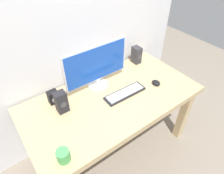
{
  "coord_description": "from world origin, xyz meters",
  "views": [
    {
      "loc": [
        -0.74,
        -1.01,
        1.93
      ],
      "look_at": [
        -0.0,
        0.0,
        0.86
      ],
      "focal_mm": 31.67,
      "sensor_mm": 36.0,
      "label": 1
    }
  ],
  "objects_px": {
    "speaker_left": "(61,102)",
    "coffee_mug": "(63,156)",
    "monitor": "(96,66)",
    "speaker_right": "(136,55)",
    "keyboard_primary": "(125,93)",
    "mouse": "(156,83)",
    "audio_controller": "(53,97)",
    "desk": "(112,105)"
  },
  "relations": [
    {
      "from": "monitor",
      "to": "speaker_right",
      "type": "bearing_deg",
      "value": 7.98
    },
    {
      "from": "audio_controller",
      "to": "speaker_right",
      "type": "bearing_deg",
      "value": 2.9
    },
    {
      "from": "monitor",
      "to": "keyboard_primary",
      "type": "xyz_separation_m",
      "value": [
        0.12,
        -0.25,
        -0.2
      ]
    },
    {
      "from": "keyboard_primary",
      "to": "mouse",
      "type": "bearing_deg",
      "value": -11.57
    },
    {
      "from": "speaker_left",
      "to": "monitor",
      "type": "bearing_deg",
      "value": 14.89
    },
    {
      "from": "speaker_left",
      "to": "audio_controller",
      "type": "bearing_deg",
      "value": 96.9
    },
    {
      "from": "audio_controller",
      "to": "speaker_left",
      "type": "bearing_deg",
      "value": -83.1
    },
    {
      "from": "monitor",
      "to": "audio_controller",
      "type": "xyz_separation_m",
      "value": [
        -0.42,
        0.03,
        -0.16
      ]
    },
    {
      "from": "speaker_left",
      "to": "coffee_mug",
      "type": "xyz_separation_m",
      "value": [
        -0.18,
        -0.4,
        -0.05
      ]
    },
    {
      "from": "keyboard_primary",
      "to": "speaker_right",
      "type": "height_order",
      "value": "speaker_right"
    },
    {
      "from": "keyboard_primary",
      "to": "audio_controller",
      "type": "relative_size",
      "value": 3.45
    },
    {
      "from": "keyboard_primary",
      "to": "speaker_left",
      "type": "relative_size",
      "value": 2.04
    },
    {
      "from": "keyboard_primary",
      "to": "audio_controller",
      "type": "distance_m",
      "value": 0.61
    },
    {
      "from": "speaker_left",
      "to": "speaker_right",
      "type": "bearing_deg",
      "value": 10.95
    },
    {
      "from": "speaker_right",
      "to": "speaker_left",
      "type": "height_order",
      "value": "speaker_left"
    },
    {
      "from": "keyboard_primary",
      "to": "coffee_mug",
      "type": "height_order",
      "value": "coffee_mug"
    },
    {
      "from": "desk",
      "to": "audio_controller",
      "type": "bearing_deg",
      "value": 150.05
    },
    {
      "from": "desk",
      "to": "mouse",
      "type": "height_order",
      "value": "mouse"
    },
    {
      "from": "monitor",
      "to": "keyboard_primary",
      "type": "relative_size",
      "value": 1.58
    },
    {
      "from": "desk",
      "to": "coffee_mug",
      "type": "bearing_deg",
      "value": -154.35
    },
    {
      "from": "speaker_right",
      "to": "speaker_left",
      "type": "xyz_separation_m",
      "value": [
        -0.95,
        -0.18,
        0.0
      ]
    },
    {
      "from": "desk",
      "to": "mouse",
      "type": "distance_m",
      "value": 0.46
    },
    {
      "from": "audio_controller",
      "to": "keyboard_primary",
      "type": "bearing_deg",
      "value": -27.37
    },
    {
      "from": "coffee_mug",
      "to": "monitor",
      "type": "bearing_deg",
      "value": 40.76
    },
    {
      "from": "keyboard_primary",
      "to": "speaker_right",
      "type": "relative_size",
      "value": 2.13
    },
    {
      "from": "mouse",
      "to": "coffee_mug",
      "type": "height_order",
      "value": "coffee_mug"
    },
    {
      "from": "mouse",
      "to": "monitor",
      "type": "bearing_deg",
      "value": 145.27
    },
    {
      "from": "desk",
      "to": "mouse",
      "type": "bearing_deg",
      "value": -12.92
    },
    {
      "from": "desk",
      "to": "speaker_right",
      "type": "relative_size",
      "value": 8.51
    },
    {
      "from": "monitor",
      "to": "speaker_left",
      "type": "distance_m",
      "value": 0.43
    },
    {
      "from": "monitor",
      "to": "speaker_left",
      "type": "relative_size",
      "value": 3.23
    },
    {
      "from": "mouse",
      "to": "speaker_left",
      "type": "xyz_separation_m",
      "value": [
        -0.85,
        0.21,
        0.08
      ]
    },
    {
      "from": "keyboard_primary",
      "to": "mouse",
      "type": "xyz_separation_m",
      "value": [
        0.32,
        -0.07,
        0.01
      ]
    },
    {
      "from": "desk",
      "to": "speaker_right",
      "type": "bearing_deg",
      "value": 28.9
    },
    {
      "from": "coffee_mug",
      "to": "desk",
      "type": "bearing_deg",
      "value": 25.65
    },
    {
      "from": "mouse",
      "to": "speaker_right",
      "type": "distance_m",
      "value": 0.41
    },
    {
      "from": "speaker_right",
      "to": "coffee_mug",
      "type": "height_order",
      "value": "speaker_right"
    },
    {
      "from": "keyboard_primary",
      "to": "coffee_mug",
      "type": "distance_m",
      "value": 0.76
    },
    {
      "from": "monitor",
      "to": "mouse",
      "type": "height_order",
      "value": "monitor"
    },
    {
      "from": "mouse",
      "to": "audio_controller",
      "type": "relative_size",
      "value": 0.76
    },
    {
      "from": "keyboard_primary",
      "to": "speaker_right",
      "type": "xyz_separation_m",
      "value": [
        0.42,
        0.33,
        0.08
      ]
    },
    {
      "from": "keyboard_primary",
      "to": "desk",
      "type": "bearing_deg",
      "value": 163.37
    }
  ]
}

